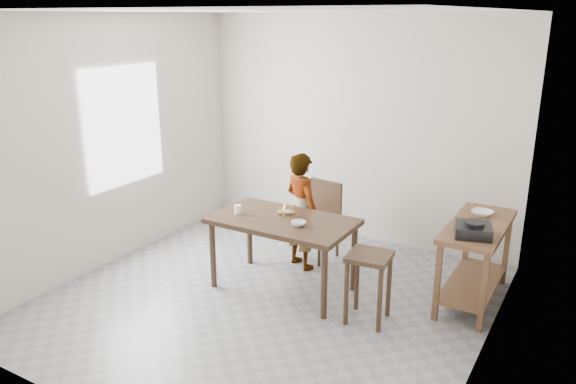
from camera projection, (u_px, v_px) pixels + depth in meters
The scene contains 17 objects.
floor at pixel (267, 302), 5.50m from camera, with size 4.00×4.00×0.04m, color gray.
ceiling at pixel (264, 8), 4.68m from camera, with size 4.00×4.00×0.04m, color white.
wall_back at pixel (356, 129), 6.75m from camera, with size 4.00×0.04×2.70m, color beige.
wall_front at pixel (88, 240), 3.43m from camera, with size 4.00×0.04×2.70m, color beige.
wall_left at pixel (108, 142), 6.07m from camera, with size 0.04×4.00×2.70m, color beige.
wall_right at pixel (497, 203), 4.12m from camera, with size 0.04×4.00×2.70m, color beige.
window_pane at pixel (124, 126), 6.16m from camera, with size 0.02×1.10×1.30m, color white.
dining_table at pixel (283, 254), 5.63m from camera, with size 1.40×0.80×0.75m, color #362416, non-canonical shape.
prep_counter at pixel (474, 263), 5.37m from camera, with size 0.50×1.20×0.80m, color brown, non-canonical shape.
child at pixel (302, 211), 6.06m from camera, with size 0.47×0.31×1.29m, color white.
dining_chair at pixel (316, 221), 6.35m from camera, with size 0.42×0.42×0.87m, color #362416, non-canonical shape.
stool at pixel (368, 287), 5.04m from camera, with size 0.37×0.37×0.65m, color #362416, non-canonical shape.
glass_tumbler at pixel (238, 209), 5.66m from camera, with size 0.07×0.07×0.09m, color white.
small_bowl at pixel (298, 223), 5.33m from camera, with size 0.14×0.14×0.04m, color white.
banana at pixel (286, 211), 5.63m from camera, with size 0.18×0.13×0.07m, color gold, non-canonical shape.
serving_bowl at pixel (482, 213), 5.46m from camera, with size 0.20×0.20×0.05m, color white.
gas_burner at pixel (473, 230), 4.95m from camera, with size 0.31×0.31×0.10m, color black.
Camera 1 is at (2.66, -4.15, 2.66)m, focal length 35.00 mm.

